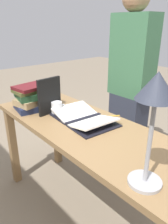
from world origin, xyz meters
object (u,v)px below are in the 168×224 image
at_px(coffee_mug, 57,108).
at_px(person_reader, 130,91).
at_px(book_standing_upright, 50,96).
at_px(book_stack_tall, 35,97).
at_px(pencil, 108,116).
at_px(open_book, 84,118).
at_px(reading_lamp, 155,102).

bearing_deg(coffee_mug, person_reader, -100.26).
bearing_deg(coffee_mug, book_standing_upright, 43.53).
height_order(book_stack_tall, coffee_mug, book_stack_tall).
height_order(pencil, person_reader, person_reader).
bearing_deg(book_stack_tall, person_reader, -113.17).
bearing_deg(person_reader, pencil, -69.43).
bearing_deg(book_standing_upright, coffee_mug, -142.52).
xyz_separation_m(book_stack_tall, pencil, (-0.49, -0.31, -0.09)).
relative_size(coffee_mug, person_reader, 0.06).
xyz_separation_m(coffee_mug, pencil, (-0.29, -0.24, -0.04)).
relative_size(book_stack_tall, coffee_mug, 3.03).
xyz_separation_m(open_book, person_reader, (0.10, -0.62, 0.05)).
height_order(book_standing_upright, coffee_mug, book_standing_upright).
height_order(open_book, pencil, open_book).
xyz_separation_m(pencil, person_reader, (0.17, -0.45, 0.06)).
bearing_deg(open_book, book_stack_tall, 22.78).
distance_m(book_stack_tall, book_standing_upright, 0.17).
bearing_deg(book_standing_upright, pencil, -145.92).
bearing_deg(open_book, book_standing_upright, 26.36).
xyz_separation_m(open_book, coffee_mug, (0.22, 0.07, 0.03)).
distance_m(book_standing_upright, coffee_mug, 0.10).
xyz_separation_m(book_standing_upright, pencil, (-0.33, -0.28, -0.13)).
bearing_deg(person_reader, coffee_mug, -100.26).
distance_m(coffee_mug, pencil, 0.38).
bearing_deg(open_book, person_reader, -76.32).
distance_m(book_stack_tall, pencil, 0.59).
relative_size(book_stack_tall, reading_lamp, 0.68).
height_order(reading_lamp, person_reader, person_reader).
xyz_separation_m(open_book, book_standing_upright, (0.26, 0.10, 0.12)).
bearing_deg(person_reader, book_standing_upright, -102.60).
relative_size(book_standing_upright, person_reader, 0.16).
relative_size(open_book, book_standing_upright, 1.79).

